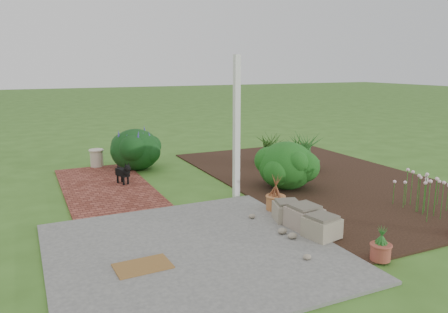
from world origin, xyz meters
name	(u,v)px	position (x,y,z in m)	size (l,w,h in m)	color
ground	(223,201)	(0.00, 0.00, 0.00)	(80.00, 80.00, 0.00)	#3B6720
concrete_patio	(192,250)	(-1.25, -1.75, 0.02)	(3.50, 3.50, 0.04)	#5A5A58
brick_path	(106,186)	(-1.70, 1.75, 0.02)	(1.60, 3.50, 0.04)	maroon
garden_bed	(322,178)	(2.50, 0.50, 0.01)	(4.00, 7.00, 0.03)	black
veranda_post	(237,128)	(0.30, 0.10, 1.25)	(0.10, 0.10, 2.50)	white
stone_trough_near	(322,228)	(0.48, -2.12, 0.17)	(0.40, 0.40, 0.27)	#787258
stone_trough_mid	(304,218)	(0.48, -1.71, 0.18)	(0.43, 0.43, 0.29)	gray
stone_trough_far	(287,212)	(0.43, -1.36, 0.17)	(0.39, 0.39, 0.26)	gray
coir_doormat	(143,266)	(-1.95, -1.97, 0.05)	(0.64, 0.41, 0.02)	brown
black_dog	(123,172)	(-1.36, 1.71, 0.28)	(0.24, 0.46, 0.40)	black
cream_ceramic_urn	(97,158)	(-1.58, 3.48, 0.23)	(0.29, 0.29, 0.39)	beige
evergreen_shrub	(286,164)	(1.40, 0.18, 0.48)	(1.07, 1.07, 0.91)	#0C3C10
agapanthus_clump_back	(303,147)	(2.53, 1.24, 0.54)	(1.12, 1.12, 1.01)	#124317
agapanthus_clump_front	(270,145)	(2.23, 2.17, 0.47)	(0.99, 0.99, 0.88)	#0B3A0E
pink_flower_patch	(424,191)	(2.69, -1.87, 0.35)	(0.99, 0.99, 0.63)	#113D0F
terracotta_pot_bronze	(275,203)	(0.52, -0.87, 0.15)	(0.30, 0.30, 0.24)	#AB6939
terracotta_pot_small_right	(381,252)	(0.69, -2.98, 0.13)	(0.24, 0.24, 0.20)	#974333
purple_flowering_bush	(135,149)	(-0.79, 3.01, 0.47)	(1.11, 1.11, 0.95)	black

